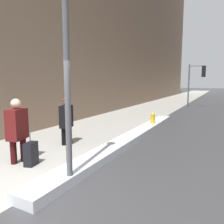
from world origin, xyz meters
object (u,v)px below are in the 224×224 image
(pedestrian_in_fedora, at_px, (66,118))
(lamp_post, at_px, (65,20))
(fire_hydrant, at_px, (153,120))
(rolling_suitcase, at_px, (31,154))
(pedestrian_in_glasses, at_px, (17,128))
(traffic_light_near, at_px, (198,76))

(pedestrian_in_fedora, bearing_deg, lamp_post, 23.79)
(fire_hydrant, bearing_deg, pedestrian_in_fedora, -114.24)
(fire_hydrant, bearing_deg, lamp_post, -88.55)
(pedestrian_in_fedora, height_order, rolling_suitcase, pedestrian_in_fedora)
(lamp_post, bearing_deg, pedestrian_in_glasses, 168.27)
(traffic_light_near, distance_m, pedestrian_in_glasses, 15.81)
(pedestrian_in_glasses, xyz_separation_m, pedestrian_in_fedora, (0.04, 1.92, -0.03))
(traffic_light_near, distance_m, fire_hydrant, 9.90)
(pedestrian_in_glasses, distance_m, rolling_suitcase, 0.77)
(lamp_post, xyz_separation_m, pedestrian_in_fedora, (-1.94, 2.33, -2.32))
(rolling_suitcase, bearing_deg, pedestrian_in_glasses, -106.27)
(traffic_light_near, bearing_deg, pedestrian_in_fedora, -109.02)
(rolling_suitcase, bearing_deg, fire_hydrant, 150.85)
(traffic_light_near, distance_m, rolling_suitcase, 15.82)
(pedestrian_in_glasses, bearing_deg, traffic_light_near, 154.14)
(traffic_light_near, bearing_deg, pedestrian_in_glasses, -107.83)
(pedestrian_in_glasses, xyz_separation_m, rolling_suitcase, (0.45, -0.00, -0.63))
(lamp_post, distance_m, rolling_suitcase, 3.33)
(pedestrian_in_fedora, distance_m, fire_hydrant, 4.38)
(traffic_light_near, xyz_separation_m, fire_hydrant, (-0.87, -9.61, -2.22))
(pedestrian_in_glasses, height_order, rolling_suitcase, pedestrian_in_glasses)
(lamp_post, distance_m, pedestrian_in_glasses, 3.06)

